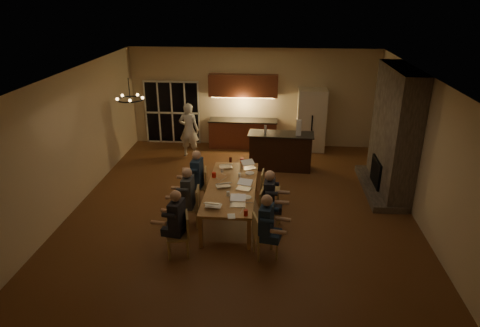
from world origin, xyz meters
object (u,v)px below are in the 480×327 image
Objects in this scene: person_right_near at (266,228)px; bar_blender at (299,128)px; mug_mid at (240,175)px; chair_left_far at (198,186)px; refrigerator at (311,120)px; laptop_d at (244,184)px; laptop_f at (249,164)px; redcup_far at (242,160)px; plate_near at (246,197)px; laptop_c at (223,182)px; mug_front at (228,194)px; chandelier at (130,99)px; person_left_far at (197,177)px; can_cola at (231,160)px; chair_left_mid at (189,206)px; person_left_mid at (188,197)px; standing_person at (189,130)px; person_left_near at (177,223)px; chair_right_mid at (271,209)px; person_right_mid at (269,200)px; laptop_a at (213,201)px; chair_right_far at (270,189)px; plate_far at (250,173)px; bar_island at (280,151)px; chair_right_near at (266,236)px; bar_bottle at (265,129)px; chair_left_near at (178,235)px; mug_back at (222,170)px; dining_table at (231,201)px; redcup_mid at (214,175)px; plate_left at (210,205)px; redcup_near at (246,213)px.

person_right_near is 3.16× the size of bar_blender.
chair_left_far is at bearing 176.36° from mug_mid.
refrigerator is 4.58× the size of bar_blender.
laptop_d and laptop_f have the same top height.
laptop_f is 2.20m from bar_blender.
plate_near is (0.25, -1.99, -0.05)m from redcup_far.
mug_front is at bearing 88.62° from laptop_c.
refrigerator is 6.59m from chandelier.
refrigerator is 1.45× the size of person_left_far.
bar_blender is (1.79, 1.35, 0.49)m from can_cola.
chandelier reaches higher than redcup_far.
laptop_d is at bearing 102.46° from chair_left_mid.
person_left_mid is 0.81× the size of standing_person.
person_left_near is 5.38m from standing_person.
person_right_mid reaches higher than chair_right_mid.
person_right_near reaches higher than laptop_a.
refrigerator is 6.92m from person_left_near.
chair_right_mid is 1.56× the size of chandelier.
person_right_near is at bearing -72.53° from mug_mid.
chair_right_far is at bearing 12.68° from chandelier.
chair_left_mid is 0.64× the size of person_left_far.
laptop_f reaches higher than plate_far.
bar_blender is (2.52, 3.32, 0.61)m from person_left_mid.
person_left_mid and person_left_far have the same top height.
person_left_far is (-2.02, -2.35, 0.15)m from bar_island.
chair_right_near and chair_right_far have the same top height.
bar_bottle is at bearing 47.01° from chandelier.
person_right_mid is 0.50m from plate_near.
bar_island reaches higher than plate_near.
person_left_far reaches higher than chair_left_near.
chandelier is at bearing -156.35° from chair_left_near.
mug_mid is (-0.99, -2.38, 0.26)m from bar_island.
laptop_d is at bearing -56.65° from mug_back.
dining_table is 3.21× the size of chair_left_far.
bar_island reaches higher than chair_left_far.
refrigerator reaches higher than redcup_far.
redcup_mid is 1.15m from redcup_far.
can_cola is (-0.32, 0.94, 0.01)m from mug_mid.
standing_person reaches higher than dining_table.
chair_right_mid reaches higher than plate_left.
person_right_mid is (-1.24, -5.12, -0.31)m from refrigerator.
person_left_mid reaches higher than plate_near.
laptop_c is 1.00× the size of laptop_d.
person_left_near is (-1.72, -0.05, 0.24)m from chair_right_near.
mug_mid is 0.83× the size of redcup_near.
bar_blender is (1.89, 3.80, 0.44)m from laptop_a.
person_left_far is 1.35m from mug_front.
bar_blender is (2.51, 3.29, 0.85)m from chair_left_mid.
laptop_d is (0.29, -0.11, 0.49)m from dining_table.
chair_left_mid is 1.06m from person_left_far.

